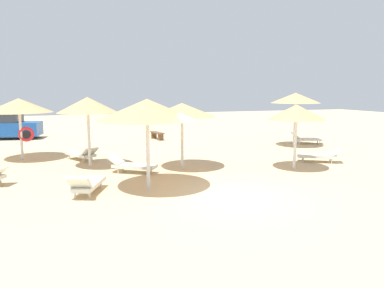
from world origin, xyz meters
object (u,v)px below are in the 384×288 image
at_px(lounger_0, 82,154).
at_px(lounger_6, 131,165).
at_px(parasol_0, 88,105).
at_px(parasol_5, 296,98).
at_px(parasol_6, 182,110).
at_px(parked_car, 8,127).
at_px(lounger_5, 307,139).
at_px(lounger_4, 320,155).
at_px(parasol_3, 147,110).
at_px(parasol_7, 19,106).
at_px(bench_0, 157,134).
at_px(lounger_3, 87,184).
at_px(parasol_4, 296,112).

height_order(lounger_0, lounger_6, lounger_0).
bearing_deg(parasol_0, parasol_5, 9.39).
xyz_separation_m(parasol_6, lounger_0, (-3.85, 3.12, -2.10)).
bearing_deg(parked_car, lounger_5, -25.89).
height_order(parasol_0, parasol_5, parasol_5).
bearing_deg(parasol_5, lounger_4, -110.76).
relative_size(parasol_0, lounger_6, 1.52).
distance_m(parasol_3, parasol_5, 11.65).
relative_size(parasol_7, lounger_0, 1.50).
bearing_deg(parasol_6, bench_0, 82.66).
relative_size(lounger_3, bench_0, 1.28).
distance_m(parasol_3, lounger_6, 3.39).
bearing_deg(lounger_6, parasol_5, 19.85).
relative_size(lounger_0, lounger_6, 1.02).
xyz_separation_m(parasol_6, lounger_3, (-3.95, -2.58, -2.09)).
bearing_deg(lounger_4, lounger_5, 58.97).
height_order(parasol_7, lounger_3, parasol_7).
relative_size(parasol_3, parasol_7, 1.08).
distance_m(parasol_0, bench_0, 9.08).
height_order(parasol_3, lounger_5, parasol_3).
xyz_separation_m(parasol_4, lounger_4, (1.96, 0.84, -2.02)).
xyz_separation_m(lounger_0, lounger_3, (-0.10, -5.70, 0.01)).
distance_m(parasol_0, parasol_4, 8.54).
height_order(parasol_0, lounger_5, parasol_0).
xyz_separation_m(parasol_0, parked_car, (-4.55, 10.91, -1.78)).
relative_size(parasol_0, parasol_7, 0.99).
xyz_separation_m(parasol_5, parasol_7, (-14.37, 0.87, -0.27)).
bearing_deg(parasol_7, lounger_0, -25.29).
bearing_deg(bench_0, lounger_6, -109.86).
relative_size(parasol_0, bench_0, 1.90).
bearing_deg(lounger_4, lounger_0, 158.55).
relative_size(lounger_0, lounger_3, 1.00).
relative_size(parasol_4, lounger_5, 1.32).
distance_m(lounger_0, lounger_6, 3.68).
distance_m(parasol_0, lounger_0, 2.76).
bearing_deg(lounger_4, parasol_0, 166.09).
distance_m(parasol_4, lounger_6, 6.91).
relative_size(parasol_4, parasol_7, 0.89).
bearing_deg(lounger_0, lounger_4, -21.45).
xyz_separation_m(parasol_0, lounger_3, (-0.36, -4.17, -2.28)).
bearing_deg(lounger_3, parasol_6, 33.18).
distance_m(parasol_0, parasol_7, 4.00).
distance_m(parasol_5, lounger_5, 2.85).
xyz_separation_m(parasol_5, lounger_5, (1.32, 0.59, -2.45)).
xyz_separation_m(lounger_6, bench_0, (3.30, 9.12, 0.03)).
bearing_deg(lounger_3, lounger_5, 26.83).
height_order(parasol_0, lounger_3, parasol_0).
height_order(parasol_0, lounger_4, parasol_0).
distance_m(parasol_0, parasol_6, 3.93).
distance_m(parasol_3, lounger_3, 2.99).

